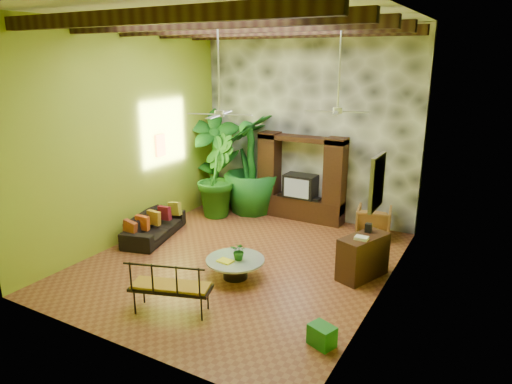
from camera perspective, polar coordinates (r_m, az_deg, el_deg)
The scene contains 23 objects.
ground at distance 10.01m, azimuth -1.92°, elevation -8.56°, with size 7.00×7.00×0.00m, color brown.
ceiling at distance 9.10m, azimuth -2.25°, elevation 21.30°, with size 6.00×7.00×0.02m, color silver.
back_wall at distance 12.31m, azimuth 6.51°, elevation 8.28°, with size 6.00×0.02×5.00m, color #A3B429.
left_wall at distance 11.07m, azimuth -15.56°, elevation 6.87°, with size 0.02×7.00×5.00m, color #A3B429.
right_wall at distance 8.12m, azimuth 16.37°, elevation 3.48°, with size 0.02×7.00×5.00m, color #A3B429.
stone_accent_wall at distance 12.26m, azimuth 6.40°, elevation 8.24°, with size 5.98×0.10×4.98m, color #37393F.
ceiling_beams at distance 9.08m, azimuth -2.23°, elevation 19.92°, with size 5.95×5.36×0.22m.
entertainment_center at distance 12.30m, azimuth 5.61°, elevation 0.98°, with size 2.40×0.55×2.30m.
ceiling_fan_front at distance 8.88m, azimuth -4.62°, elevation 11.05°, with size 1.28×1.28×1.86m.
ceiling_fan_back at distance 9.51m, azimuth 10.19°, elevation 11.21°, with size 1.28×1.28×1.86m.
wall_art_mask at distance 11.83m, azimuth -11.88°, elevation 5.73°, with size 0.06×0.32×0.55m, color orange.
wall_art_painting at distance 7.60m, azimuth 14.90°, elevation 1.19°, with size 0.06×0.70×0.90m, color #255289.
sofa at distance 11.41m, azimuth -12.59°, elevation -4.13°, with size 2.02×0.79×0.59m, color black.
wicker_armchair at distance 11.55m, azimuth 14.49°, elevation -3.61°, with size 0.80×0.82×0.75m, color olive.
tall_plant_a at distance 13.08m, azimuth -5.16°, elevation 3.99°, with size 1.50×1.01×2.84m, color #17591A.
tall_plant_b at distance 12.53m, azimuth -5.08°, elevation 2.03°, with size 1.23×0.99×2.24m, color #1E6219.
tall_plant_c at distance 12.68m, azimuth -0.55°, elevation 3.54°, with size 1.56×1.56×2.79m, color #1B6722.
coffee_table at distance 9.19m, azimuth -2.60°, elevation -9.18°, with size 1.17×1.17×0.40m.
centerpiece_plant at distance 9.03m, azimuth -2.10°, elevation -7.38°, with size 0.33×0.28×0.36m, color #21621A.
yellow_tray at distance 9.02m, azimuth -3.86°, elevation -8.61°, with size 0.30×0.21×0.03m, color yellow.
iron_bench at distance 8.00m, azimuth -10.98°, elevation -11.32°, with size 1.47×0.94×0.57m.
side_console at distance 9.38m, azimuth 13.22°, elevation -7.87°, with size 0.49×1.09×0.87m, color #3A1B12.
green_bin at distance 7.34m, azimuth 8.24°, elevation -17.34°, with size 0.38×0.29×0.34m, color #1F7736.
Camera 1 is at (4.73, -7.74, 4.23)m, focal length 32.00 mm.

